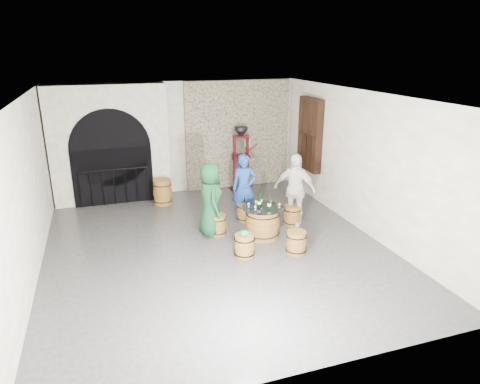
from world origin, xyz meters
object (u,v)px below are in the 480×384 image
object	(u,v)px
barrel_table	(263,222)
wine_bottle_left	(259,201)
barrel_stool_near_right	(296,242)
person_white	(295,190)
wine_bottle_right	(261,199)
person_green	(210,199)
barrel_stool_far	(245,211)
barrel_stool_right	(292,215)
side_barrel	(163,192)
person_blue	(244,188)
wine_bottle_center	(269,203)
barrel_stool_left	(217,225)
barrel_stool_near_left	(244,246)
corking_press	(241,154)

from	to	relation	value
barrel_table	wine_bottle_left	world-z (taller)	wine_bottle_left
barrel_table	barrel_stool_near_right	distance (m)	1.05
wine_bottle_left	person_white	bearing A→B (deg)	21.44
wine_bottle_right	person_green	bearing A→B (deg)	163.50
barrel_table	person_white	size ratio (longest dim) A/B	0.53
barrel_stool_far	barrel_stool_right	xyz separation A→B (m)	(1.01, -0.60, 0.00)
wine_bottle_right	side_barrel	distance (m)	3.28
person_blue	wine_bottle_center	world-z (taller)	person_blue
wine_bottle_center	wine_bottle_right	world-z (taller)	same
barrel_stool_near_right	barrel_stool_left	bearing A→B (deg)	132.96
barrel_stool_left	barrel_stool_near_left	bearing A→B (deg)	-78.70
barrel_stool_left	corking_press	xyz separation A→B (m)	(1.53, 2.83, 0.88)
barrel_stool_right	wine_bottle_right	bearing A→B (deg)	-164.99
barrel_stool_right	barrel_stool_left	bearing A→B (deg)	179.64
person_green	person_white	xyz separation A→B (m)	(2.05, -0.06, 0.03)
barrel_stool_right	person_green	size ratio (longest dim) A/B	0.28
barrel_stool_right	wine_bottle_left	distance (m)	1.25
barrel_stool_far	person_white	distance (m)	1.36
barrel_stool_right	wine_bottle_center	bearing A→B (deg)	-145.89
wine_bottle_right	side_barrel	bearing A→B (deg)	124.43
barrel_stool_near_right	wine_bottle_right	size ratio (longest dim) A/B	1.49
wine_bottle_center	barrel_stool_near_left	bearing A→B (deg)	-141.12
barrel_stool_near_right	wine_bottle_left	size ratio (longest dim) A/B	1.49
barrel_stool_near_left	person_green	distance (m)	1.47
barrel_stool_right	corking_press	world-z (taller)	corking_press
barrel_stool_near_right	person_white	distance (m)	1.67
barrel_table	person_white	distance (m)	1.20
barrel_stool_left	wine_bottle_right	xyz separation A→B (m)	(0.96, -0.26, 0.61)
barrel_stool_far	wine_bottle_center	xyz separation A→B (m)	(0.16, -1.18, 0.61)
barrel_stool_far	barrel_stool_right	bearing A→B (deg)	-30.89
person_blue	side_barrel	xyz separation A→B (m)	(-1.75, 1.78, -0.49)
barrel_stool_far	wine_bottle_right	xyz separation A→B (m)	(0.08, -0.85, 0.61)
wine_bottle_left	barrel_stool_near_left	bearing A→B (deg)	-127.39
side_barrel	person_green	bearing A→B (deg)	-72.38
barrel_table	person_blue	distance (m)	1.19
barrel_stool_near_left	person_white	size ratio (longest dim) A/B	0.28
person_blue	wine_bottle_center	bearing A→B (deg)	-69.99
barrel_stool_near_left	wine_bottle_left	distance (m)	1.20
barrel_table	corking_press	world-z (taller)	corking_press
person_white	barrel_table	bearing A→B (deg)	-109.46
wine_bottle_center	person_white	bearing A→B (deg)	33.76
barrel_table	barrel_stool_far	size ratio (longest dim) A/B	1.91
barrel_stool_left	wine_bottle_right	world-z (taller)	wine_bottle_right
barrel_stool_left	person_white	xyz separation A→B (m)	(1.93, 0.01, 0.64)
wine_bottle_center	side_barrel	distance (m)	3.59
barrel_stool_left	wine_bottle_center	xyz separation A→B (m)	(1.04, -0.59, 0.61)
wine_bottle_center	side_barrel	xyz separation A→B (m)	(-1.91, 3.00, -0.50)
person_green	person_blue	xyz separation A→B (m)	(1.00, 0.58, -0.02)
barrel_stool_right	wine_bottle_right	distance (m)	1.14
barrel_stool_left	barrel_stool_near_left	world-z (taller)	same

